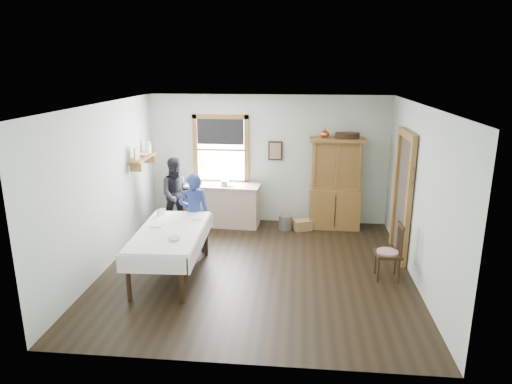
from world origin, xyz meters
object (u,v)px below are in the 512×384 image
work_counter (223,205)px  china_hutch (335,184)px  dining_table (171,253)px  spindle_chair (388,251)px  wicker_basket (303,225)px  pail (285,222)px  figure_dark (178,197)px  woman_blue (194,216)px

work_counter → china_hutch: 2.37m
dining_table → spindle_chair: size_ratio=2.11×
china_hutch → wicker_basket: size_ratio=5.34×
pail → figure_dark: size_ratio=0.21×
figure_dark → woman_blue: bearing=-82.8°
work_counter → dining_table: (-0.43, -2.48, -0.05)m
china_hutch → wicker_basket: (-0.65, -0.22, -0.83)m
work_counter → china_hutch: china_hutch is taller
china_hutch → dining_table: china_hutch is taller
china_hutch → wicker_basket: 1.08m
wicker_basket → figure_dark: figure_dark is taller
china_hutch → figure_dark: (-3.19, -0.45, -0.24)m
pail → figure_dark: 2.27m
woman_blue → figure_dark: 1.26m
pail → wicker_basket: size_ratio=0.84×
woman_blue → dining_table: bearing=61.9°
spindle_chair → woman_blue: bearing=164.9°
dining_table → pail: 2.91m
dining_table → wicker_basket: bearing=48.0°
china_hutch → pail: china_hutch is taller
work_counter → china_hutch: (2.32, 0.07, 0.50)m
work_counter → wicker_basket: work_counter is taller
dining_table → work_counter: bearing=80.2°
wicker_basket → woman_blue: woman_blue is taller
work_counter → dining_table: work_counter is taller
spindle_chair → china_hutch: bearing=104.5°
dining_table → pail: (1.74, 2.32, -0.24)m
figure_dark → dining_table: bearing=-99.4°
woman_blue → pail: bearing=-159.3°
spindle_chair → figure_dark: bearing=152.3°
dining_table → spindle_chair: spindle_chair is taller
pail → spindle_chair: bearing=-51.3°
wicker_basket → figure_dark: bearing=-174.9°
spindle_chair → woman_blue: woman_blue is taller
pail → figure_dark: (-2.19, -0.22, 0.55)m
pail → wicker_basket: 0.35m
dining_table → pail: bearing=53.1°
spindle_chair → work_counter: bearing=141.3°
woman_blue → figure_dark: bearing=-80.7°
woman_blue → work_counter: bearing=-119.5°
dining_table → wicker_basket: (2.10, 2.33, -0.28)m
work_counter → dining_table: 2.51m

